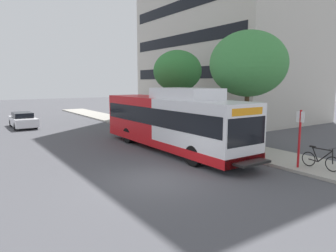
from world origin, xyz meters
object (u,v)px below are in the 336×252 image
object	(u,v)px
transit_bus	(171,121)
street_tree_near_stop	(248,64)
bus_stop_sign_pole	(300,134)
street_tree_mid_block	(178,71)
parked_car_far_lane	(23,120)
bicycle_parked	(320,159)

from	to	relation	value
transit_bus	street_tree_near_stop	world-z (taller)	street_tree_near_stop
transit_bus	bus_stop_sign_pole	world-z (taller)	transit_bus
street_tree_mid_block	bus_stop_sign_pole	bearing A→B (deg)	-99.58
street_tree_near_stop	parked_car_far_lane	world-z (taller)	street_tree_near_stop
transit_bus	parked_car_far_lane	size ratio (longest dim) A/B	2.72
transit_bus	bicycle_parked	xyz separation A→B (m)	(2.93, -7.41, -1.14)
street_tree_near_stop	transit_bus	bearing A→B (deg)	155.76
transit_bus	bicycle_parked	distance (m)	8.05
transit_bus	street_tree_mid_block	bearing A→B (deg)	50.88
transit_bus	bus_stop_sign_pole	size ratio (longest dim) A/B	4.71
transit_bus	street_tree_mid_block	world-z (taller)	street_tree_mid_block
street_tree_mid_block	bicycle_parked	bearing A→B (deg)	-96.40
street_tree_near_stop	parked_car_far_lane	xyz separation A→B (m)	(-9.87, 16.78, -4.37)
transit_bus	street_tree_near_stop	distance (m)	5.74
bus_stop_sign_pole	street_tree_near_stop	size ratio (longest dim) A/B	0.38
bus_stop_sign_pole	bicycle_parked	world-z (taller)	bus_stop_sign_pole
bicycle_parked	parked_car_far_lane	world-z (taller)	parked_car_far_lane
bicycle_parked	street_tree_near_stop	world-z (taller)	street_tree_near_stop
transit_bus	parked_car_far_lane	bearing A→B (deg)	110.67
bus_stop_sign_pole	street_tree_mid_block	distance (m)	12.66
bus_stop_sign_pole	parked_car_far_lane	xyz separation A→B (m)	(-7.93, 21.57, -0.99)
bicycle_parked	street_tree_mid_block	bearing A→B (deg)	83.60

